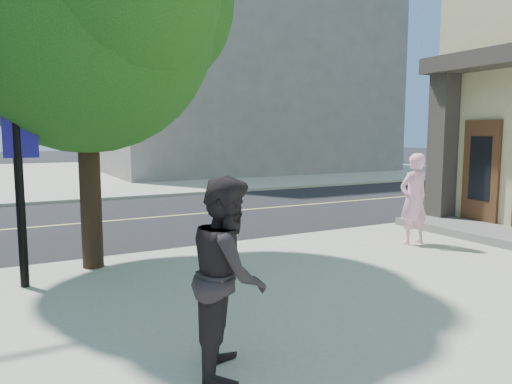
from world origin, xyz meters
TOP-DOWN VIEW (x-y plane):
  - ground at (0.00, 0.00)m, footprint 140.00×140.00m
  - road_ew at (0.00, 4.50)m, footprint 140.00×9.00m
  - sidewalk_ne at (13.50, 21.50)m, footprint 29.00×25.00m
  - filler_ne at (14.00, 22.00)m, footprint 18.00×16.00m
  - man_on_phone at (7.11, -2.02)m, footprint 0.73×0.50m
  - pedestrian at (1.28, -5.20)m, footprint 1.09×1.18m

SIDE VIEW (x-z plane):
  - ground at x=0.00m, z-range 0.00..0.00m
  - road_ew at x=0.00m, z-range 0.00..0.01m
  - sidewalk_ne at x=13.50m, z-range 0.00..0.12m
  - pedestrian at x=1.28m, z-range 0.12..2.06m
  - man_on_phone at x=7.11m, z-range 0.12..2.07m
  - filler_ne at x=14.00m, z-range 0.12..14.12m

